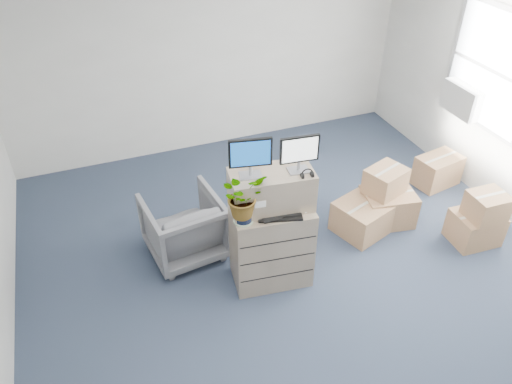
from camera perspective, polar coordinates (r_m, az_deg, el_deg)
ground at (r=5.58m, az=6.09°, el=-11.47°), size 7.00×7.00×0.00m
wall_back at (r=7.55m, az=-5.32°, el=14.95°), size 6.00×0.02×2.80m
ac_unit at (r=7.28m, az=22.62°, el=9.76°), size 0.24×0.60×0.40m
filing_cabinet_lower at (r=5.39m, az=1.77°, el=-6.01°), size 0.89×0.61×0.97m
filing_cabinet_upper at (r=4.99m, az=1.77°, el=0.26°), size 0.88×0.52×0.42m
monitor_left at (r=4.70m, az=-0.64°, el=4.16°), size 0.41×0.20×0.41m
monitor_right at (r=4.80m, az=4.98°, el=4.57°), size 0.39×0.17×0.39m
headphones at (r=4.82m, az=5.87°, el=2.08°), size 0.12×0.03×0.12m
keyboard at (r=4.98m, az=2.73°, el=-2.69°), size 0.48×0.30×0.02m
mouse at (r=5.05m, az=5.67°, el=-2.15°), size 0.11×0.09×0.03m
water_bottle at (r=5.10m, az=2.70°, el=-0.11°), size 0.07×0.07×0.24m
phone_dock at (r=5.11m, az=1.75°, el=-1.14°), size 0.06×0.05×0.12m
external_drive at (r=5.23m, az=5.10°, el=-0.49°), size 0.22×0.20×0.05m
tissue_box at (r=5.19m, az=5.67°, el=0.05°), size 0.22×0.16×0.07m
potted_plant at (r=4.77m, az=-1.49°, el=-0.97°), size 0.54×0.57×0.45m
office_chair at (r=5.80m, az=-8.27°, el=-3.67°), size 0.92×0.87×0.85m
cardboard_boxes at (r=6.61m, az=17.48°, el=-1.20°), size 2.23×1.66×0.77m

